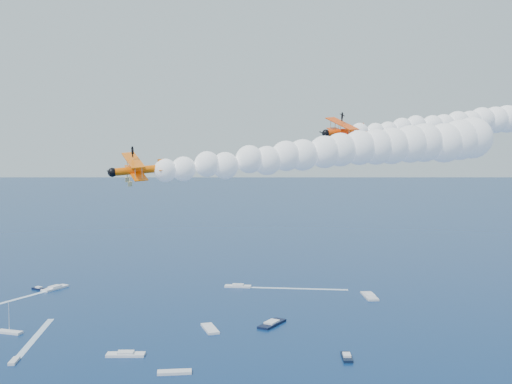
# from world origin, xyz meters

# --- Properties ---
(biplane_lead) EXTENTS (10.52, 11.56, 7.31)m
(biplane_lead) POSITION_xyz_m (21.75, 40.68, 59.25)
(biplane_lead) COLOR #FF4305
(biplane_trail) EXTENTS (9.49, 10.46, 6.40)m
(biplane_trail) POSITION_xyz_m (-2.26, 11.27, 54.47)
(biplane_trail) COLOR #FF6605
(smoke_trail_lead) EXTENTS (52.08, 44.34, 9.57)m
(smoke_trail_lead) POSITION_xyz_m (43.95, 52.38, 61.12)
(smoke_trail_lead) COLOR white
(smoke_trail_trail) EXTENTS (52.05, 43.60, 9.57)m
(smoke_trail_trail) POSITION_xyz_m (20.11, 22.67, 56.34)
(smoke_trail_trail) COLOR white
(spectator_boats) EXTENTS (245.22, 170.08, 0.70)m
(spectator_boats) POSITION_xyz_m (-3.41, 111.60, 0.35)
(spectator_boats) COLOR white
(spectator_boats) RESTS_ON ground
(boat_wakes) EXTENTS (131.37, 120.51, 0.04)m
(boat_wakes) POSITION_xyz_m (-64.85, 134.25, 0.03)
(boat_wakes) COLOR white
(boat_wakes) RESTS_ON ground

